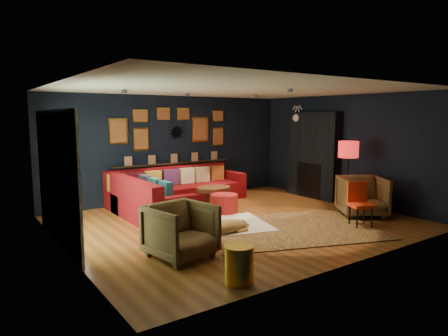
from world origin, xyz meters
TOP-DOWN VIEW (x-y plane):
  - floor at (0.00, 0.00)m, footprint 6.50×6.50m
  - room_walls at (0.00, 0.00)m, footprint 6.50×6.50m
  - sectional at (-0.61, 1.81)m, footprint 3.41×2.69m
  - ledge at (0.00, 2.68)m, footprint 3.20×0.12m
  - gallery_wall at (-0.01, 2.72)m, footprint 3.15×0.04m
  - sunburst_mirror at (0.10, 2.72)m, footprint 0.47×0.16m
  - fireplace at (3.09, 0.90)m, footprint 0.31×1.60m
  - deer_head at (3.14, 1.40)m, footprint 0.50×0.28m
  - sliding_door at (-3.22, 0.60)m, footprint 0.06×2.80m
  - ceiling_spots at (-0.00, 0.80)m, footprint 3.30×2.50m
  - shag_rug at (-0.54, -0.03)m, footprint 2.30×1.91m
  - leopard_rug at (0.51, -0.93)m, footprint 3.75×3.22m
  - coffee_table at (0.31, 1.34)m, footprint 0.92×0.71m
  - pouf at (0.20, 0.75)m, footprint 0.59×0.59m
  - armchair_left at (-1.88, -1.14)m, footprint 1.01×0.96m
  - armchair_right at (2.45, -1.10)m, footprint 1.21×1.20m
  - gold_stool at (-1.72, -2.35)m, footprint 0.38×0.38m
  - orange_chair at (1.76, -1.55)m, footprint 0.53×0.53m
  - floor_lamp at (2.50, -0.66)m, footprint 0.43×0.43m
  - dog at (-0.67, -0.55)m, footprint 1.08×0.58m

SIDE VIEW (x-z plane):
  - floor at x=0.00m, z-range 0.00..0.00m
  - leopard_rug at x=0.51m, z-range 0.00..0.02m
  - shag_rug at x=-0.54m, z-range 0.00..0.03m
  - dog at x=-0.67m, z-range 0.02..0.35m
  - pouf at x=0.20m, z-range 0.03..0.41m
  - gold_stool at x=-1.72m, z-range 0.00..0.48m
  - sectional at x=-0.61m, z-range -0.11..0.75m
  - coffee_table at x=0.31m, z-range 0.16..0.61m
  - armchair_left at x=-1.88m, z-range 0.00..0.89m
  - armchair_right at x=2.45m, z-range 0.00..0.92m
  - orange_chair at x=1.76m, z-range 0.07..0.92m
  - ledge at x=0.00m, z-range 0.90..0.94m
  - fireplace at x=3.09m, z-range -0.08..2.12m
  - sliding_door at x=-3.22m, z-range 0.00..2.20m
  - floor_lamp at x=2.50m, z-range 0.53..2.08m
  - room_walls at x=0.00m, z-range -1.66..4.84m
  - sunburst_mirror at x=0.10m, z-range 1.46..1.93m
  - gallery_wall at x=-0.01m, z-range 1.30..2.32m
  - deer_head at x=3.14m, z-range 1.83..2.28m
  - ceiling_spots at x=0.00m, z-range 2.53..2.59m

